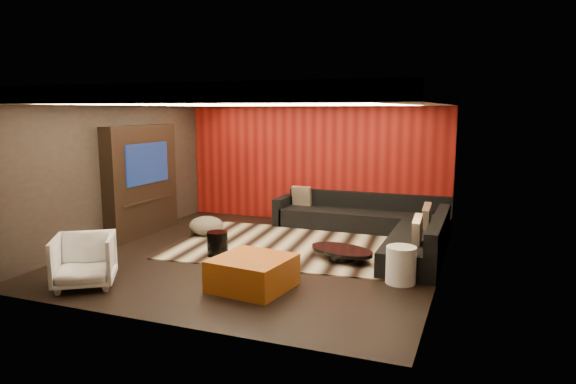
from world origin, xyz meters
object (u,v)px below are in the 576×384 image
at_px(armchair, 84,261).
at_px(coffee_table, 342,254).
at_px(orange_ottoman, 253,273).
at_px(sectional_sofa, 380,227).
at_px(white_side_table, 401,265).
at_px(drum_stool, 217,244).

bearing_deg(armchair, coffee_table, 5.53).
height_order(orange_ottoman, sectional_sofa, sectional_sofa).
bearing_deg(armchair, white_side_table, -10.63).
bearing_deg(coffee_table, white_side_table, -34.34).
bearing_deg(orange_ottoman, sectional_sofa, 70.92).
height_order(white_side_table, sectional_sofa, sectional_sofa).
bearing_deg(armchair, sectional_sofa, 17.02).
bearing_deg(sectional_sofa, armchair, -129.55).
distance_m(coffee_table, armchair, 4.00).
relative_size(white_side_table, armchair, 0.66).
distance_m(drum_stool, white_side_table, 3.16).
height_order(white_side_table, armchair, armchair).
distance_m(armchair, sectional_sofa, 5.39).
bearing_deg(drum_stool, coffee_table, 14.06).
bearing_deg(sectional_sofa, coffee_table, -101.24).
height_order(orange_ottoman, armchair, armchair).
xyz_separation_m(coffee_table, orange_ottoman, (-0.83, -1.71, 0.11)).
xyz_separation_m(orange_ottoman, sectional_sofa, (1.16, 3.36, 0.04)).
distance_m(drum_stool, sectional_sofa, 3.22).
height_order(coffee_table, drum_stool, drum_stool).
bearing_deg(coffee_table, sectional_sofa, 78.76).
bearing_deg(coffee_table, orange_ottoman, -115.98).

